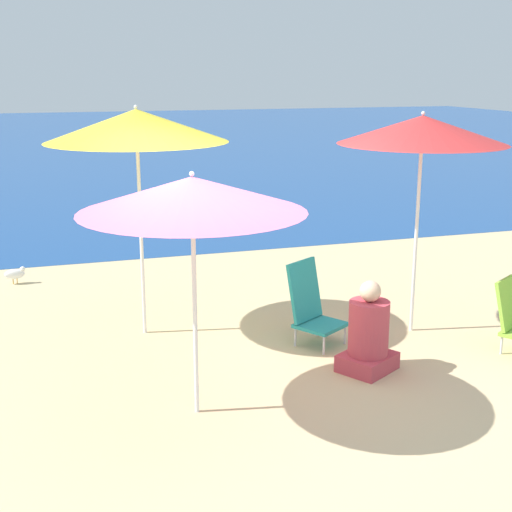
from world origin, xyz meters
The scene contains 8 objects.
ground_plane centered at (0.00, 0.00, 0.00)m, with size 60.00×60.00×0.00m, color #D1BA89.
sea_water centered at (0.00, 24.83, 0.00)m, with size 60.00×40.00×0.01m.
beach_umbrella_pink centered at (-0.54, -0.21, 1.81)m, with size 1.77×1.77×1.98m.
beach_umbrella_red centered at (2.08, 0.95, 2.14)m, with size 1.72×1.72×2.33m.
beach_umbrella_yellow centered at (-0.67, 1.74, 2.19)m, with size 1.84×1.84×2.39m.
beach_chair_teal centered at (0.92, 0.95, 0.40)m, with size 0.64×0.65×0.85m.
person_seated_near centered at (1.16, 0.14, 0.34)m, with size 0.63×0.60×0.87m.
seagull centered at (-2.01, 4.05, 0.14)m, with size 0.27×0.11×0.23m.
Camera 1 is at (-1.68, -5.46, 2.72)m, focal length 50.00 mm.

